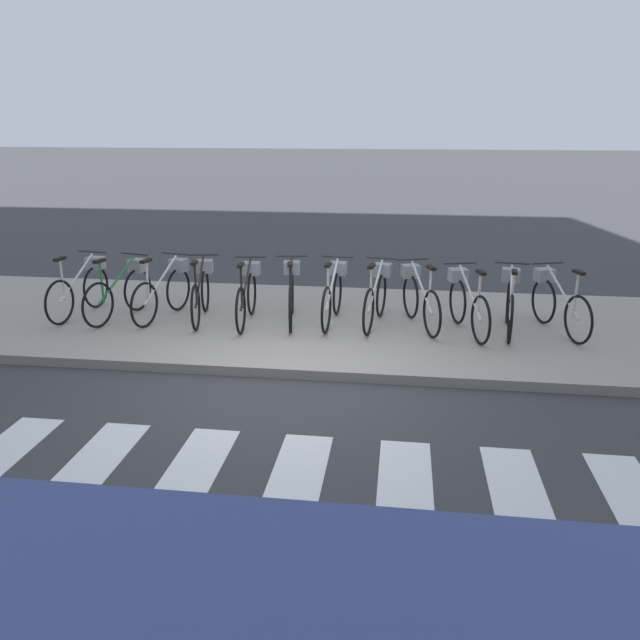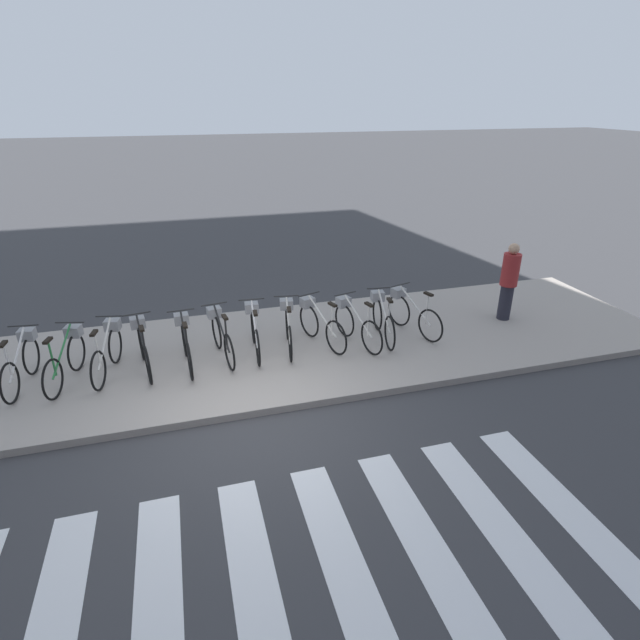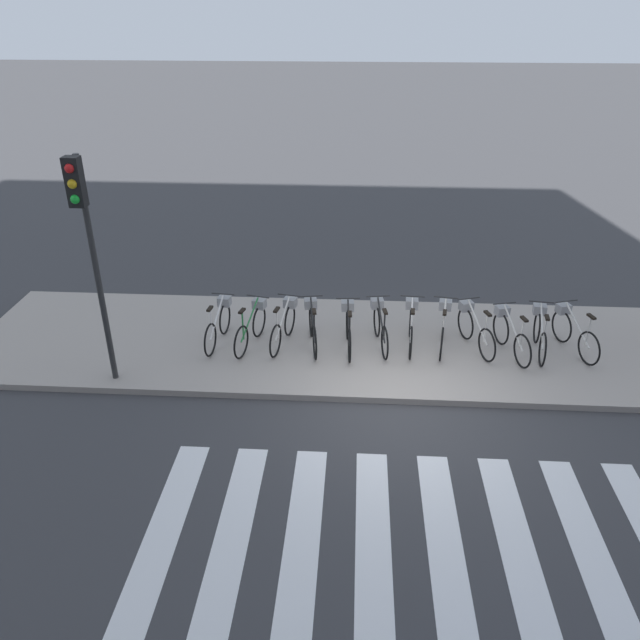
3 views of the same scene
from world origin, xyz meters
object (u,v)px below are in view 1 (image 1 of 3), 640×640
parked_bicycle_0 (82,286)px  parked_bicycle_10 (510,301)px  parked_bicycle_2 (165,288)px  parked_bicycle_9 (467,301)px  parked_bicycle_6 (333,293)px  parked_bicycle_7 (377,294)px  parked_bicycle_3 (201,290)px  parked_bicycle_5 (291,292)px  parked_bicycle_4 (247,293)px  parked_bicycle_11 (557,301)px  parked_bicycle_8 (419,296)px  parked_bicycle_1 (123,289)px

parked_bicycle_0 → parked_bicycle_10: 6.10m
parked_bicycle_2 → parked_bicycle_9: 4.25m
parked_bicycle_0 → parked_bicycle_6: same height
parked_bicycle_2 → parked_bicycle_7: (3.04, 0.08, 0.00)m
parked_bicycle_3 → parked_bicycle_5: 1.30m
parked_bicycle_4 → parked_bicycle_5: bearing=12.6°
parked_bicycle_7 → parked_bicycle_11: size_ratio=1.03×
parked_bicycle_6 → parked_bicycle_8: size_ratio=1.04×
parked_bicycle_1 → parked_bicycle_9: same height
parked_bicycle_1 → parked_bicycle_3: (1.15, 0.07, 0.00)m
parked_bicycle_1 → parked_bicycle_10: 5.45m
parked_bicycle_2 → parked_bicycle_8: size_ratio=1.03×
parked_bicycle_4 → parked_bicycle_7: size_ratio=1.01×
parked_bicycle_4 → parked_bicycle_6: same height
parked_bicycle_7 → parked_bicycle_8: (0.58, -0.01, 0.00)m
parked_bicycle_3 → parked_bicycle_11: 4.92m
parked_bicycle_0 → parked_bicycle_2: 1.26m
parked_bicycle_11 → parked_bicycle_0: bearing=-179.1°
parked_bicycle_10 → parked_bicycle_6: bearing=177.8°
parked_bicycle_11 → parked_bicycle_9: bearing=-172.1°
parked_bicycle_4 → parked_bicycle_7: (1.81, 0.16, 0.00)m
parked_bicycle_8 → parked_bicycle_5: bearing=-179.4°
parked_bicycle_0 → parked_bicycle_6: size_ratio=1.00×
parked_bicycle_3 → parked_bicycle_10: bearing=0.3°
parked_bicycle_4 → parked_bicycle_9: 3.02m
parked_bicycle_2 → parked_bicycle_5: size_ratio=0.99×
parked_bicycle_3 → parked_bicycle_4: (0.69, -0.06, 0.00)m
parked_bicycle_2 → parked_bicycle_1: bearing=-171.6°
parked_bicycle_5 → parked_bicycle_2: bearing=-178.2°
parked_bicycle_0 → parked_bicycle_7: same height
parked_bicycle_0 → parked_bicycle_8: bearing=1.2°
parked_bicycle_3 → parked_bicycle_7: bearing=2.4°
parked_bicycle_2 → parked_bicycle_8: bearing=1.2°
parked_bicycle_8 → parked_bicycle_3: bearing=-178.2°
parked_bicycle_7 → parked_bicycle_9: 1.22m
parked_bicycle_5 → parked_bicycle_11: bearing=0.3°
parked_bicycle_1 → parked_bicycle_11: size_ratio=1.02×
parked_bicycle_8 → parked_bicycle_9: 0.65m
parked_bicycle_5 → parked_bicycle_4: bearing=-167.4°
parked_bicycle_5 → parked_bicycle_10: same height
parked_bicycle_8 → parked_bicycle_11: same height
parked_bicycle_0 → parked_bicycle_7: (4.31, 0.11, 0.00)m
parked_bicycle_4 → parked_bicycle_9: size_ratio=1.03×
parked_bicycle_0 → parked_bicycle_2: bearing=1.3°
parked_bicycle_0 → parked_bicycle_4: (2.50, -0.05, 0.00)m
parked_bicycle_4 → parked_bicycle_0: bearing=178.9°
parked_bicycle_4 → parked_bicycle_8: bearing=3.7°
parked_bicycle_6 → parked_bicycle_9: same height
parked_bicycle_5 → parked_bicycle_6: size_ratio=0.99×
parked_bicycle_7 → parked_bicycle_10: size_ratio=1.00×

